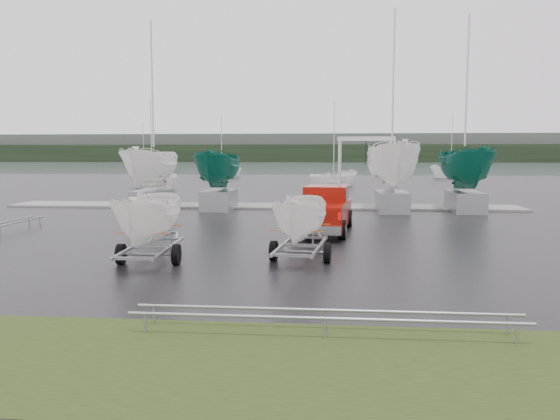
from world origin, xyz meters
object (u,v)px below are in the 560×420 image
at_px(pickup_truck, 325,208).
at_px(trailer_hitched, 302,181).
at_px(boat_hoist, 366,162).
at_px(trailer_parked, 149,176).

height_order(pickup_truck, trailer_hitched, trailer_hitched).
bearing_deg(boat_hoist, trailer_hitched, -100.18).
distance_m(trailer_hitched, trailer_parked, 4.42).
xyz_separation_m(trailer_parked, boat_hoist, (7.20, 16.75, 0.15)).
bearing_deg(boat_hoist, pickup_truck, -102.93).
xyz_separation_m(pickup_truck, trailer_hitched, (-0.62, -6.19, 1.42)).
height_order(pickup_truck, trailer_parked, trailer_parked).
bearing_deg(trailer_parked, boat_hoist, 63.53).
xyz_separation_m(pickup_truck, trailer_parked, (-4.96, -7.00, 1.57)).
bearing_deg(trailer_hitched, pickup_truck, 90.00).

